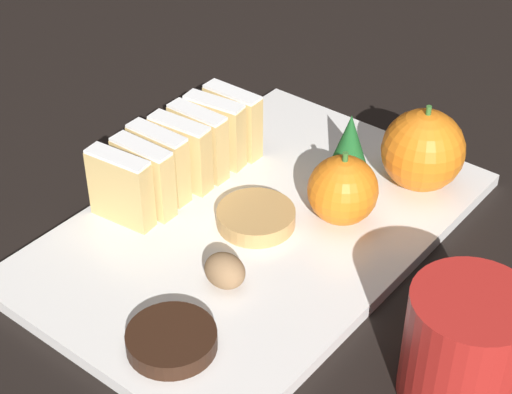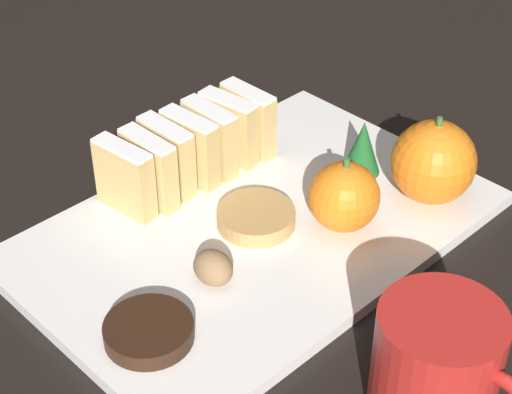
% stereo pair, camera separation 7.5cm
% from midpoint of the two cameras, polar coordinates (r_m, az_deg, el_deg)
% --- Properties ---
extents(ground_plane, '(6.00, 6.00, 0.00)m').
position_cam_midpoint_polar(ground_plane, '(0.77, -2.77, -2.61)').
color(ground_plane, black).
extents(serving_platter, '(0.27, 0.41, 0.01)m').
position_cam_midpoint_polar(serving_platter, '(0.77, -2.78, -2.27)').
color(serving_platter, white).
rests_on(serving_platter, ground_plane).
extents(stollen_slice_front, '(0.06, 0.03, 0.07)m').
position_cam_midpoint_polar(stollen_slice_front, '(0.76, -11.80, 0.49)').
color(stollen_slice_front, tan).
rests_on(stollen_slice_front, serving_platter).
extents(stollen_slice_second, '(0.06, 0.02, 0.07)m').
position_cam_midpoint_polar(stollen_slice_second, '(0.77, -10.26, 1.23)').
color(stollen_slice_second, tan).
rests_on(stollen_slice_second, serving_platter).
extents(stollen_slice_third, '(0.06, 0.02, 0.07)m').
position_cam_midpoint_polar(stollen_slice_third, '(0.79, -9.20, 2.16)').
color(stollen_slice_third, tan).
rests_on(stollen_slice_third, serving_platter).
extents(stollen_slice_fourth, '(0.06, 0.02, 0.07)m').
position_cam_midpoint_polar(stollen_slice_fourth, '(0.80, -7.72, 2.84)').
color(stollen_slice_fourth, tan).
rests_on(stollen_slice_fourth, serving_platter).
extents(stollen_slice_fifth, '(0.06, 0.02, 0.07)m').
position_cam_midpoint_polar(stollen_slice_fifth, '(0.82, -6.50, 3.59)').
color(stollen_slice_fifth, tan).
rests_on(stollen_slice_fifth, serving_platter).
extents(stollen_slice_sixth, '(0.06, 0.03, 0.07)m').
position_cam_midpoint_polar(stollen_slice_sixth, '(0.83, -5.34, 4.34)').
color(stollen_slice_sixth, tan).
rests_on(stollen_slice_sixth, serving_platter).
extents(stollen_slice_back, '(0.06, 0.02, 0.07)m').
position_cam_midpoint_polar(stollen_slice_back, '(0.84, -4.10, 4.99)').
color(stollen_slice_back, tan).
rests_on(stollen_slice_back, serving_platter).
extents(orange_near, '(0.08, 0.08, 0.09)m').
position_cam_midpoint_polar(orange_near, '(0.80, 8.48, 3.01)').
color(orange_near, orange).
rests_on(orange_near, serving_platter).
extents(orange_far, '(0.06, 0.06, 0.07)m').
position_cam_midpoint_polar(orange_far, '(0.75, 3.00, 0.35)').
color(orange_far, orange).
rests_on(orange_far, serving_platter).
extents(walnut, '(0.04, 0.03, 0.03)m').
position_cam_midpoint_polar(walnut, '(0.69, -5.17, -5.04)').
color(walnut, '#8E6B47').
rests_on(walnut, serving_platter).
extents(chocolate_cookie, '(0.07, 0.07, 0.01)m').
position_cam_midpoint_polar(chocolate_cookie, '(0.65, -8.96, -9.54)').
color(chocolate_cookie, black).
rests_on(chocolate_cookie, serving_platter).
extents(gingerbread_cookie, '(0.07, 0.07, 0.01)m').
position_cam_midpoint_polar(gingerbread_cookie, '(0.76, -3.31, -1.50)').
color(gingerbread_cookie, tan).
rests_on(gingerbread_cookie, serving_platter).
extents(evergreen_sprig, '(0.04, 0.04, 0.06)m').
position_cam_midpoint_polar(evergreen_sprig, '(0.83, 3.72, 3.71)').
color(evergreen_sprig, '#195623').
rests_on(evergreen_sprig, serving_platter).
extents(coffee_mug, '(0.12, 0.09, 0.09)m').
position_cam_midpoint_polar(coffee_mug, '(0.61, 10.57, -10.06)').
color(coffee_mug, red).
rests_on(coffee_mug, ground_plane).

